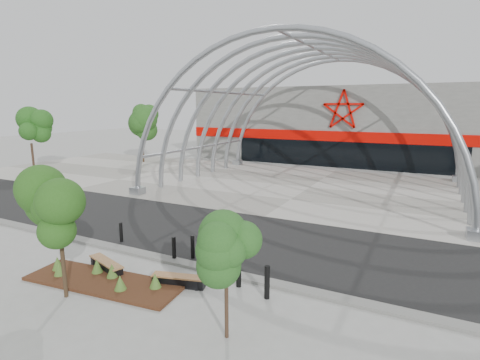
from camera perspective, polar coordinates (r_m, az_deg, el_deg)
ground at (r=14.93m, az=-7.16°, el=-12.52°), size 140.00×140.00×0.00m
road at (r=17.72m, az=-0.74°, el=-8.53°), size 140.00×7.00×0.02m
forecourt at (r=28.50m, az=10.57°, el=-1.12°), size 60.00×17.00×0.04m
kerb at (r=14.72m, az=-7.73°, el=-12.64°), size 60.00×0.50×0.12m
arena_building at (r=45.43m, az=17.31°, el=8.12°), size 34.00×15.24×8.00m
vault_canopy at (r=28.50m, az=10.57°, el=-1.13°), size 20.80×15.80×20.36m
planting_bed at (r=14.15m, az=-20.25°, el=-13.92°), size 5.79×2.30×0.60m
street_tree_0 at (r=12.71m, az=-25.99°, el=-4.07°), size 1.76×1.76×4.01m
street_tree_1 at (r=9.65m, az=-2.12°, el=-11.94°), size 1.29×1.29×3.05m
bench_0 at (r=14.97m, az=-19.69°, el=-12.24°), size 1.95×0.98×0.40m
bench_1 at (r=13.23m, az=-9.31°, el=-14.94°), size 1.89×0.87×0.39m
bollard_0 at (r=17.69m, az=-17.66°, el=-7.60°), size 0.14×0.14×0.90m
bollard_1 at (r=15.23m, az=-7.23°, el=-10.09°), size 0.15×0.15×0.96m
bollard_2 at (r=15.11m, az=-10.03°, el=-10.29°), size 0.16×0.16×0.99m
bollard_3 at (r=12.89m, az=-0.21°, el=-13.74°), size 0.17×0.17×1.09m
bollard_4 at (r=12.20m, az=4.15°, el=-15.29°), size 0.17×0.17×1.09m
bg_tree_0 at (r=41.85m, az=-14.78°, el=8.93°), size 3.00×3.00×6.45m
bg_tree_2 at (r=38.30m, az=-29.35°, el=6.55°), size 2.55×2.55×5.38m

